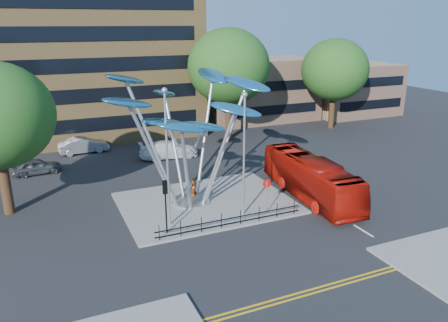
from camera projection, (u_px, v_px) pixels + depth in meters
name	position (u px, v px, depth m)	size (l,w,h in m)	color
ground	(257.00, 237.00, 26.78)	(120.00, 120.00, 0.00)	black
traffic_island	(206.00, 203.00, 31.61)	(12.00, 9.00, 0.15)	slate
double_yellow_near	(314.00, 289.00, 21.55)	(40.00, 0.12, 0.01)	gold
double_yellow_far	(318.00, 292.00, 21.29)	(40.00, 0.12, 0.01)	gold
low_building_near	(259.00, 90.00, 57.87)	(15.00, 8.00, 8.00)	tan
low_building_far	(353.00, 89.00, 61.66)	(12.00, 8.00, 7.00)	tan
tree_right	(229.00, 67.00, 46.60)	(8.80, 8.80, 12.11)	black
tree_far	(335.00, 70.00, 52.26)	(8.00, 8.00, 10.81)	black
leaf_sculpture	(187.00, 110.00, 29.73)	(12.72, 9.54, 9.51)	#9EA0A5
street_lamp_left	(167.00, 147.00, 26.48)	(0.36, 0.36, 8.80)	#9EA0A5
street_lamp_right	(244.00, 144.00, 28.04)	(0.36, 0.36, 8.30)	#9EA0A5
traffic_light_island	(165.00, 195.00, 26.25)	(0.28, 0.18, 3.42)	black
no_entry_sign_island	(267.00, 190.00, 29.20)	(0.60, 0.10, 2.45)	#9EA0A5
pedestrian_railing_front	(231.00, 220.00, 27.71)	(10.00, 0.06, 1.00)	black
red_bus	(310.00, 178.00, 32.44)	(2.57, 10.96, 3.05)	#970F06
pedestrian	(194.00, 189.00, 31.77)	(0.60, 0.40, 1.65)	gray
parked_car_left	(36.00, 166.00, 37.64)	(1.63, 4.05, 1.38)	#44484C
parked_car_mid	(83.00, 145.00, 43.70)	(1.69, 4.85, 1.60)	#9B9DA3
parked_car_right	(169.00, 149.00, 42.18)	(2.29, 5.62, 1.63)	silver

